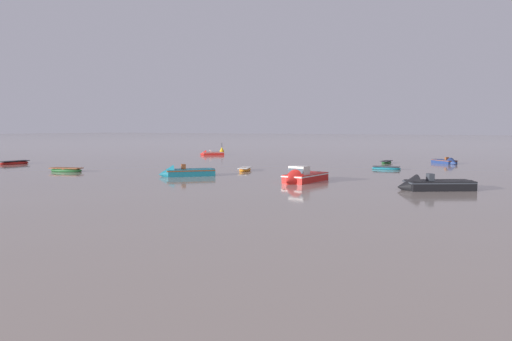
{
  "coord_description": "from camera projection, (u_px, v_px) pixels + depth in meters",
  "views": [
    {
      "loc": [
        28.87,
        4.25,
        5.26
      ],
      "look_at": [
        3.07,
        48.03,
        0.76
      ],
      "focal_mm": 33.77,
      "sensor_mm": 36.0,
      "label": 1
    }
  ],
  "objects": [
    {
      "name": "channel_buoy",
      "position": [
        222.0,
        150.0,
        103.06
      ],
      "size": [
        0.9,
        0.9,
        2.3
      ],
      "color": "gold",
      "rests_on": "ground"
    },
    {
      "name": "rowboat_moored_4",
      "position": [
        14.0,
        163.0,
        70.22
      ],
      "size": [
        1.58,
        4.42,
        0.69
      ],
      "rotation": [
        0.0,
        0.0,
        1.55
      ],
      "color": "red",
      "rests_on": "ground"
    },
    {
      "name": "motorboat_moored_7",
      "position": [
        301.0,
        179.0,
        46.6
      ],
      "size": [
        2.74,
        6.53,
        2.41
      ],
      "rotation": [
        0.0,
        0.0,
        4.63
      ],
      "color": "red",
      "rests_on": "ground"
    },
    {
      "name": "motorboat_moored_0",
      "position": [
        182.0,
        173.0,
        52.75
      ],
      "size": [
        5.68,
        5.83,
        2.07
      ],
      "rotation": [
        0.0,
        0.0,
        3.95
      ],
      "color": "#197084",
      "rests_on": "ground"
    },
    {
      "name": "motorboat_moored_5",
      "position": [
        447.0,
        162.0,
        70.84
      ],
      "size": [
        4.43,
        4.17,
        1.55
      ],
      "rotation": [
        0.0,
        0.0,
        5.56
      ],
      "color": "navy",
      "rests_on": "ground"
    },
    {
      "name": "motorboat_moored_6",
      "position": [
        210.0,
        154.0,
        93.6
      ],
      "size": [
        4.55,
        4.37,
        1.61
      ],
      "rotation": [
        0.0,
        0.0,
        3.89
      ],
      "color": "red",
      "rests_on": "ground"
    },
    {
      "name": "rowboat_moored_0",
      "position": [
        386.0,
        168.0,
        61.14
      ],
      "size": [
        3.76,
        1.8,
        0.57
      ],
      "rotation": [
        0.0,
        0.0,
        3.3
      ],
      "color": "#197084",
      "rests_on": "ground"
    },
    {
      "name": "rowboat_moored_6",
      "position": [
        387.0,
        162.0,
        72.16
      ],
      "size": [
        1.2,
        3.3,
        0.52
      ],
      "rotation": [
        0.0,
        0.0,
        4.69
      ],
      "color": "#23602D",
      "rests_on": "ground"
    },
    {
      "name": "rowboat_moored_1",
      "position": [
        245.0,
        169.0,
        59.35
      ],
      "size": [
        2.5,
        3.91,
        0.58
      ],
      "rotation": [
        0.0,
        0.0,
        5.08
      ],
      "color": "orange",
      "rests_on": "ground"
    },
    {
      "name": "motorboat_moored_1",
      "position": [
        428.0,
        186.0,
        40.93
      ],
      "size": [
        6.57,
        5.39,
        2.2
      ],
      "rotation": [
        0.0,
        0.0,
        3.73
      ],
      "color": "black",
      "rests_on": "ground"
    },
    {
      "name": "rowboat_moored_3",
      "position": [
        66.0,
        170.0,
        58.11
      ],
      "size": [
        4.48,
        2.56,
        0.67
      ],
      "rotation": [
        0.0,
        0.0,
        3.42
      ],
      "color": "#23602D",
      "rests_on": "ground"
    }
  ]
}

